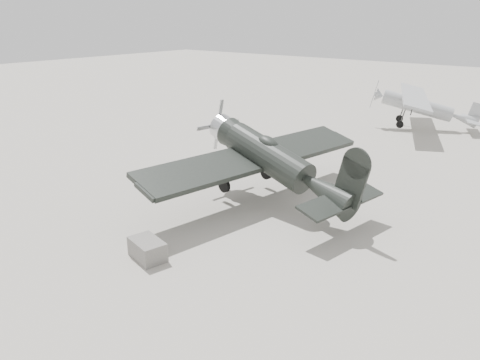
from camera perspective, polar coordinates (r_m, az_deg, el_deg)
name	(u,v)px	position (r m, az deg, el deg)	size (l,w,h in m)	color
ground	(210,249)	(18.80, -3.70, -8.42)	(160.00, 160.00, 0.00)	#9D978B
lowwing_monoplane	(275,161)	(22.20, 4.28, 2.30)	(9.51, 13.23, 4.25)	black
highwing_monoplane	(422,104)	(40.58, 21.28, 8.68)	(8.44, 11.52, 3.32)	gray
equipment_block	(147,249)	(18.29, -11.22, -8.29)	(1.51, 0.94, 0.76)	slate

